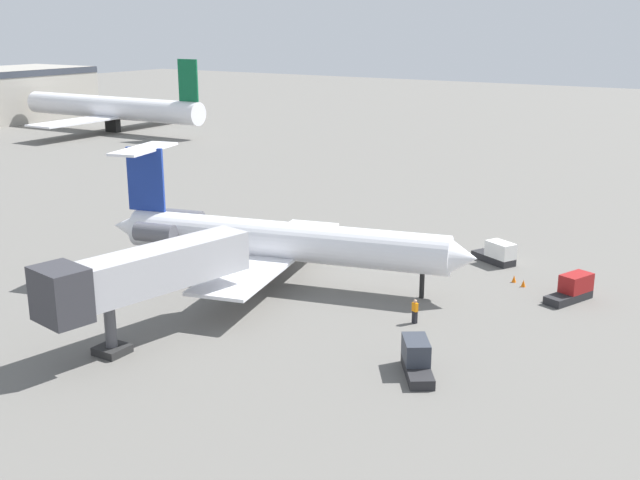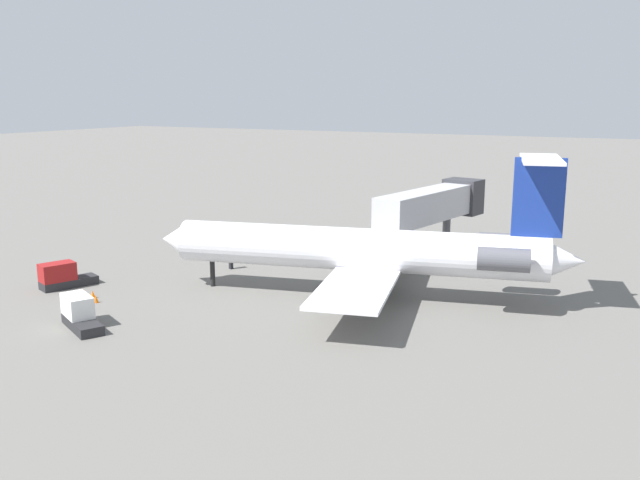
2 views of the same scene
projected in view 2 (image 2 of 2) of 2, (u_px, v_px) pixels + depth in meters
ground_plane at (365, 307)px, 45.59m from camera, size 400.00×400.00×0.10m
regional_jet at (368, 249)px, 46.97m from camera, size 21.22×29.47×9.96m
jet_bridge at (437, 204)px, 59.27m from camera, size 14.73×5.50×6.23m
ground_crew_marshaller at (231, 259)px, 55.21m from camera, size 0.40×0.47×1.69m
baggage_tug_lead at (243, 239)px, 62.70m from camera, size 4.10×3.39×1.90m
baggage_tug_trailing at (63, 276)px, 49.84m from camera, size 4.24×2.76×1.90m
baggage_tug_spare at (80, 314)px, 41.39m from camera, size 3.06×4.20×1.90m
traffic_cone_near at (93, 294)px, 47.34m from camera, size 0.36×0.36×0.55m
traffic_cone_mid at (96, 299)px, 46.33m from camera, size 0.36×0.36×0.55m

